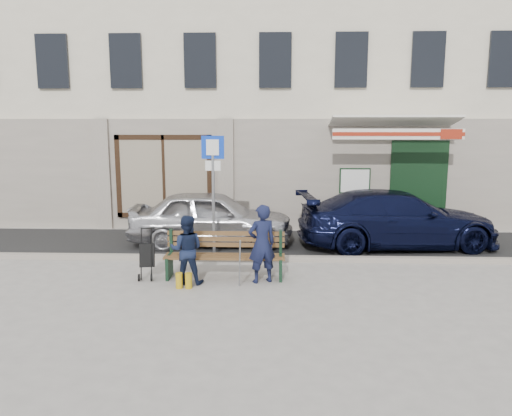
{
  "coord_description": "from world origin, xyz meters",
  "views": [
    {
      "loc": [
        0.0,
        -9.41,
        3.08
      ],
      "look_at": [
        -0.41,
        1.6,
        1.2
      ],
      "focal_mm": 35.0,
      "sensor_mm": 36.0,
      "label": 1
    }
  ],
  "objects_px": {
    "car_navy": "(397,219)",
    "woman": "(187,250)",
    "parking_sign": "(213,176)",
    "stroller": "(147,257)",
    "man": "(262,244)",
    "bench": "(222,256)",
    "car_silver": "(212,218)"
  },
  "relations": [
    {
      "from": "car_navy",
      "to": "stroller",
      "type": "xyz_separation_m",
      "value": [
        -5.61,
        -2.8,
        -0.27
      ]
    },
    {
      "from": "car_navy",
      "to": "stroller",
      "type": "height_order",
      "value": "car_navy"
    },
    {
      "from": "car_navy",
      "to": "woman",
      "type": "xyz_separation_m",
      "value": [
        -4.76,
        -3.08,
        -0.04
      ]
    },
    {
      "from": "parking_sign",
      "to": "man",
      "type": "height_order",
      "value": "parking_sign"
    },
    {
      "from": "stroller",
      "to": "woman",
      "type": "bearing_deg",
      "value": -26.36
    },
    {
      "from": "bench",
      "to": "parking_sign",
      "type": "bearing_deg",
      "value": 102.62
    },
    {
      "from": "stroller",
      "to": "parking_sign",
      "type": "bearing_deg",
      "value": 48.29
    },
    {
      "from": "car_silver",
      "to": "parking_sign",
      "type": "xyz_separation_m",
      "value": [
        0.2,
        -1.15,
        1.18
      ]
    },
    {
      "from": "parking_sign",
      "to": "stroller",
      "type": "relative_size",
      "value": 2.77
    },
    {
      "from": "car_silver",
      "to": "stroller",
      "type": "xyz_separation_m",
      "value": [
        -0.94,
        -2.87,
        -0.26
      ]
    },
    {
      "from": "woman",
      "to": "stroller",
      "type": "xyz_separation_m",
      "value": [
        -0.85,
        0.28,
        -0.22
      ]
    },
    {
      "from": "car_silver",
      "to": "man",
      "type": "height_order",
      "value": "man"
    },
    {
      "from": "car_navy",
      "to": "bench",
      "type": "xyz_separation_m",
      "value": [
        -4.11,
        -2.72,
        -0.26
      ]
    },
    {
      "from": "bench",
      "to": "man",
      "type": "bearing_deg",
      "value": -16.75
    },
    {
      "from": "car_navy",
      "to": "car_silver",
      "type": "bearing_deg",
      "value": 82.92
    },
    {
      "from": "woman",
      "to": "stroller",
      "type": "distance_m",
      "value": 0.92
    },
    {
      "from": "parking_sign",
      "to": "woman",
      "type": "height_order",
      "value": "parking_sign"
    },
    {
      "from": "car_navy",
      "to": "stroller",
      "type": "bearing_deg",
      "value": 110.27
    },
    {
      "from": "car_navy",
      "to": "parking_sign",
      "type": "height_order",
      "value": "parking_sign"
    },
    {
      "from": "stroller",
      "to": "car_navy",
      "type": "bearing_deg",
      "value": 18.28
    },
    {
      "from": "car_navy",
      "to": "woman",
      "type": "distance_m",
      "value": 5.67
    },
    {
      "from": "bench",
      "to": "woman",
      "type": "distance_m",
      "value": 0.78
    },
    {
      "from": "man",
      "to": "bench",
      "type": "bearing_deg",
      "value": -40.24
    },
    {
      "from": "woman",
      "to": "stroller",
      "type": "bearing_deg",
      "value": -17.32
    },
    {
      "from": "man",
      "to": "woman",
      "type": "xyz_separation_m",
      "value": [
        -1.45,
        -0.12,
        -0.1
      ]
    },
    {
      "from": "woman",
      "to": "stroller",
      "type": "relative_size",
      "value": 1.33
    },
    {
      "from": "car_navy",
      "to": "bench",
      "type": "height_order",
      "value": "car_navy"
    },
    {
      "from": "car_navy",
      "to": "man",
      "type": "xyz_separation_m",
      "value": [
        -3.31,
        -2.96,
        0.06
      ]
    },
    {
      "from": "man",
      "to": "car_silver",
      "type": "bearing_deg",
      "value": -89.26
    },
    {
      "from": "car_navy",
      "to": "man",
      "type": "height_order",
      "value": "man"
    },
    {
      "from": "parking_sign",
      "to": "car_silver",
      "type": "bearing_deg",
      "value": 104.5
    },
    {
      "from": "parking_sign",
      "to": "man",
      "type": "relative_size",
      "value": 1.81
    }
  ]
}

